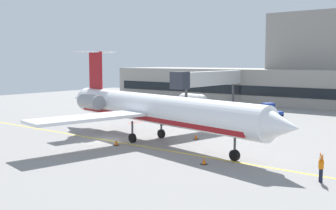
{
  "coord_description": "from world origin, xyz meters",
  "views": [
    {
      "loc": [
        30.16,
        -28.81,
        8.0
      ],
      "look_at": [
        1.33,
        8.23,
        3.0
      ],
      "focal_mm": 44.14,
      "sensor_mm": 36.0,
      "label": 1
    }
  ],
  "objects": [
    {
      "name": "safety_cone_delta",
      "position": [
        -1.84,
        11.2,
        0.25
      ],
      "size": [
        0.47,
        0.47,
        0.55
      ],
      "color": "orange",
      "rests_on": "ground"
    },
    {
      "name": "jet_bridge_west",
      "position": [
        -7.02,
        29.7,
        5.02
      ],
      "size": [
        2.4,
        19.13,
        6.4
      ],
      "color": "silver",
      "rests_on": "ground"
    },
    {
      "name": "safety_cone_charlie",
      "position": [
        2.47,
        -1.28,
        0.25
      ],
      "size": [
        0.47,
        0.47,
        0.55
      ],
      "color": "orange",
      "rests_on": "ground"
    },
    {
      "name": "fuel_tank",
      "position": [
        -9.59,
        29.1,
        1.39
      ],
      "size": [
        6.13,
        2.76,
        2.47
      ],
      "color": "white",
      "rests_on": "ground"
    },
    {
      "name": "marshaller",
      "position": [
        21.76,
        -1.52,
        0.98
      ],
      "size": [
        0.58,
        0.71,
        1.94
      ],
      "color": "#191E33",
      "rests_on": "ground"
    },
    {
      "name": "baggage_tug",
      "position": [
        5.15,
        27.71,
        0.86
      ],
      "size": [
        3.63,
        3.21,
        1.86
      ],
      "color": "#19389E",
      "rests_on": "ground"
    },
    {
      "name": "safety_cone_bravo",
      "position": [
        13.07,
        -2.3,
        0.25
      ],
      "size": [
        0.47,
        0.47,
        0.55
      ],
      "color": "orange",
      "rests_on": "ground"
    },
    {
      "name": "terminal_building",
      "position": [
        1.74,
        48.51,
        5.71
      ],
      "size": [
        73.08,
        16.49,
        17.09
      ],
      "color": "gray",
      "rests_on": "ground"
    },
    {
      "name": "regional_jet",
      "position": [
        3.89,
        2.34,
        3.29
      ],
      "size": [
        32.25,
        24.74,
        9.19
      ],
      "color": "white",
      "rests_on": "ground"
    },
    {
      "name": "ground",
      "position": [
        -0.0,
        0.0,
        -0.05
      ],
      "size": [
        120.0,
        120.0,
        0.11
      ],
      "color": "gray"
    },
    {
      "name": "safety_cone_alpha",
      "position": [
        6.72,
        6.01,
        0.25
      ],
      "size": [
        0.47,
        0.47,
        0.55
      ],
      "color": "orange",
      "rests_on": "ground"
    }
  ]
}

